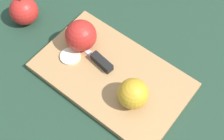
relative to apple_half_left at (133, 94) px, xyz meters
The scene contains 7 objects.
ground_plane 0.11m from the apple_half_left, 18.90° to the right, with size 4.00×4.00×0.00m, color #1E3828.
cutting_board 0.11m from the apple_half_left, 18.90° to the right, with size 0.41×0.25×0.02m.
apple_half_left is the anchor object (origin of this frame).
apple_half_right 0.22m from the apple_half_left, 14.16° to the right, with size 0.09×0.09×0.09m.
knife 0.14m from the apple_half_left, 15.76° to the right, with size 0.15×0.04×0.02m.
apple_slice 0.21m from the apple_half_left, ahead, with size 0.06×0.06×0.01m.
apple_whole 0.42m from the apple_half_left, ahead, with size 0.08×0.08×0.10m.
Camera 1 is at (-0.25, 0.33, 0.73)m, focal length 50.00 mm.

